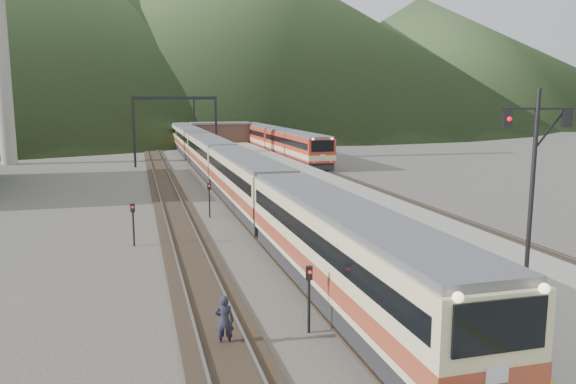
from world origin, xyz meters
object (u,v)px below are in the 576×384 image
object	(u,v)px
main_train	(210,155)
worker	(224,321)
second_train	(275,140)
signal_mast	(533,178)

from	to	relation	value
main_train	worker	world-z (taller)	main_train
second_train	worker	world-z (taller)	second_train
main_train	second_train	size ratio (longest dim) A/B	2.34
main_train	second_train	world-z (taller)	second_train
second_train	signal_mast	bearing A→B (deg)	-96.63
signal_mast	second_train	bearing A→B (deg)	83.37
second_train	signal_mast	xyz separation A→B (m)	(-7.17, -61.73, 3.16)
second_train	signal_mast	world-z (taller)	signal_mast
signal_mast	worker	size ratio (longest dim) A/B	4.25
worker	second_train	bearing A→B (deg)	-91.76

